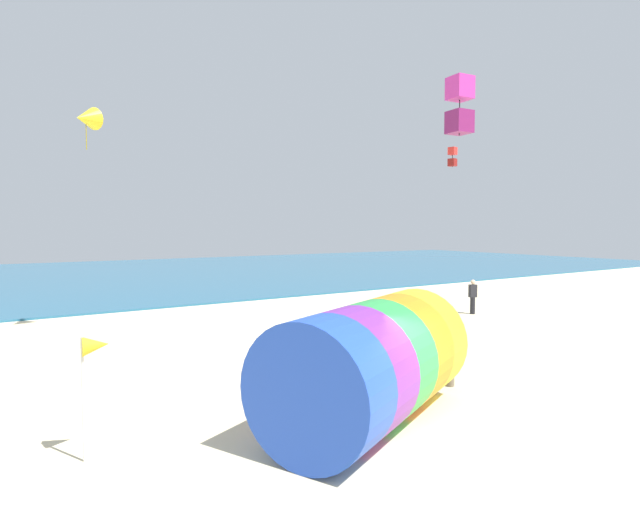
# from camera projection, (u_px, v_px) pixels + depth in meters

# --- Properties ---
(ground_plane) EXTENTS (120.00, 120.00, 0.00)m
(ground_plane) POSITION_uv_depth(u_px,v_px,m) (476.00, 448.00, 9.48)
(ground_plane) COLOR beige
(sea) EXTENTS (120.00, 40.00, 0.10)m
(sea) POSITION_uv_depth(u_px,v_px,m) (103.00, 276.00, 42.77)
(sea) COLOR #236084
(sea) RESTS_ON ground
(giant_inflatable_tube) EXTENTS (5.97, 4.65, 2.62)m
(giant_inflatable_tube) POSITION_uv_depth(u_px,v_px,m) (372.00, 363.00, 10.63)
(giant_inflatable_tube) COLOR blue
(giant_inflatable_tube) RESTS_ON ground
(kite_handler) EXTENTS (0.40, 0.29, 1.67)m
(kite_handler) POSITION_uv_depth(u_px,v_px,m) (450.00, 354.00, 13.15)
(kite_handler) COLOR #726651
(kite_handler) RESTS_ON ground
(kite_magenta_box) EXTENTS (0.60, 0.60, 1.57)m
(kite_magenta_box) POSITION_uv_depth(u_px,v_px,m) (460.00, 105.00, 13.10)
(kite_magenta_box) COLOR #D1339E
(kite_yellow_delta) EXTENTS (1.29, 1.27, 1.65)m
(kite_yellow_delta) POSITION_uv_depth(u_px,v_px,m) (86.00, 118.00, 18.67)
(kite_yellow_delta) COLOR yellow
(kite_red_box) EXTENTS (0.35, 0.35, 0.83)m
(kite_red_box) POSITION_uv_depth(u_px,v_px,m) (452.00, 157.00, 20.62)
(kite_red_box) COLOR red
(bystander_near_water) EXTENTS (0.41, 0.31, 1.67)m
(bystander_near_water) POSITION_uv_depth(u_px,v_px,m) (473.00, 296.00, 24.15)
(bystander_near_water) COLOR black
(bystander_near_water) RESTS_ON ground
(beach_flag) EXTENTS (0.47, 0.36, 2.26)m
(beach_flag) POSITION_uv_depth(u_px,v_px,m) (94.00, 350.00, 8.92)
(beach_flag) COLOR silver
(beach_flag) RESTS_ON ground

